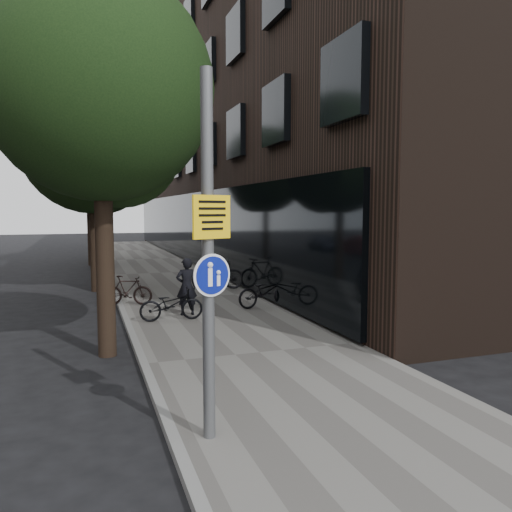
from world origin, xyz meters
name	(u,v)px	position (x,y,z in m)	size (l,w,h in m)	color
ground	(325,429)	(0.00, 0.00, 0.00)	(120.00, 120.00, 0.00)	black
sidewalk	(191,299)	(0.25, 10.00, 0.06)	(4.50, 60.00, 0.12)	#625F5A
curb_edge	(119,303)	(-2.00, 10.00, 0.07)	(0.15, 60.00, 0.13)	slate
building_right_dark_brick	(285,107)	(8.50, 22.00, 9.00)	(12.00, 40.00, 18.00)	black
street_tree_near	(104,99)	(-2.53, 4.64, 5.11)	(4.40, 4.40, 7.50)	black
street_tree_mid	(94,149)	(-2.53, 13.14, 5.11)	(5.00, 5.00, 7.80)	black
street_tree_far	(90,169)	(-2.53, 22.14, 5.11)	(5.00, 5.00, 7.80)	black
signpost	(208,256)	(-1.58, 0.04, 2.38)	(0.50, 0.20, 4.48)	#595B5E
pedestrian	(187,286)	(-0.41, 7.32, 0.89)	(0.56, 0.37, 1.55)	black
parked_bike_facade_near	(265,291)	(1.97, 7.65, 0.58)	(0.62, 1.77, 0.93)	black
parked_bike_facade_far	(218,274)	(1.49, 11.29, 0.68)	(0.53, 1.86, 1.12)	black
parked_bike_curb_near	(171,304)	(-0.92, 6.77, 0.54)	(0.56, 1.61, 0.84)	black
parked_bike_curb_far	(127,290)	(-1.80, 9.29, 0.56)	(0.41, 1.47, 0.88)	black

